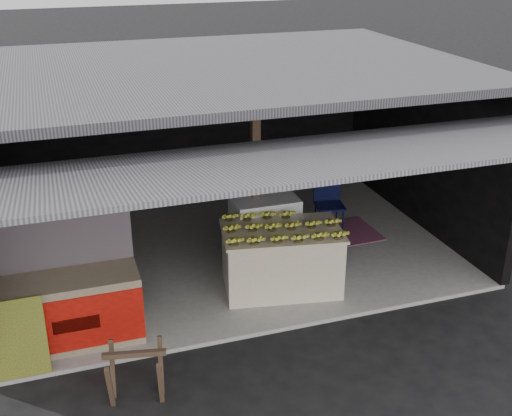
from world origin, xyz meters
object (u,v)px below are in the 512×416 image
object	(u,v)px
banana_table	(281,259)
water_barrel	(326,252)
sawhorse	(136,370)
plastic_chair	(328,198)
neighbor_stall	(74,305)
white_crate	(265,230)

from	to	relation	value
banana_table	water_barrel	xyz separation A→B (m)	(0.86, 0.37, -0.22)
banana_table	sawhorse	bearing A→B (deg)	-133.69
sawhorse	water_barrel	distance (m)	3.81
banana_table	plastic_chair	world-z (taller)	plastic_chair
neighbor_stall	plastic_chair	size ratio (longest dim) A/B	1.69
banana_table	plastic_chair	bearing A→B (deg)	57.82
white_crate	water_barrel	xyz separation A→B (m)	(0.83, -0.44, -0.29)
neighbor_stall	sawhorse	size ratio (longest dim) A/B	2.42
white_crate	sawhorse	bearing A→B (deg)	-132.96
banana_table	sawhorse	size ratio (longest dim) A/B	2.65
sawhorse	white_crate	bearing A→B (deg)	58.27
sawhorse	plastic_chair	world-z (taller)	plastic_chair
banana_table	neighbor_stall	size ratio (longest dim) A/B	1.10
neighbor_stall	plastic_chair	xyz separation A→B (m)	(4.32, 1.96, 0.08)
neighbor_stall	sawhorse	world-z (taller)	neighbor_stall
plastic_chair	water_barrel	bearing A→B (deg)	-105.66
white_crate	neighbor_stall	bearing A→B (deg)	-157.45
white_crate	neighbor_stall	size ratio (longest dim) A/B	0.65
white_crate	plastic_chair	bearing A→B (deg)	28.78
sawhorse	plastic_chair	distance (m)	5.01
banana_table	neighbor_stall	bearing A→B (deg)	-162.28
banana_table	water_barrel	world-z (taller)	banana_table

